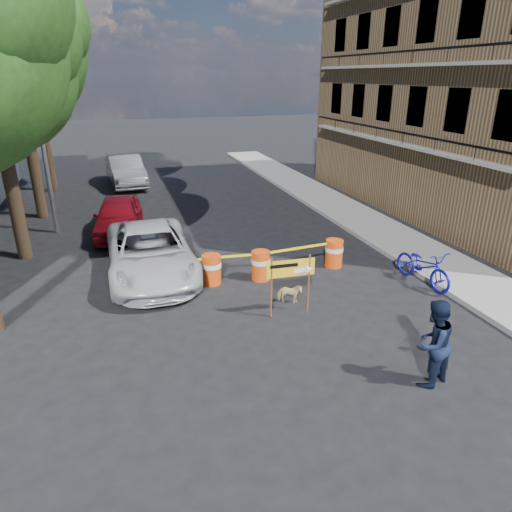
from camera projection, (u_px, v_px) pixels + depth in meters
ground at (285, 328)px, 11.24m from camera, size 120.00×120.00×0.00m
sidewalk_east at (377, 229)px, 18.25m from camera, size 2.40×40.00×0.15m
apartment_building at (485, 70)px, 19.44m from camera, size 8.00×16.00×12.00m
tree_mid_b at (15, 49)px, 17.54m from camera, size 5.67×5.40×9.62m
tree_far at (34, 66)px, 22.16m from camera, size 5.04×4.80×8.84m
streetlamp at (40, 117)px, 16.41m from camera, size 1.25×0.18×8.00m
barrel_far_left at (151, 278)px, 12.86m from camera, size 0.58×0.58×0.90m
barrel_mid_left at (212, 269)px, 13.46m from camera, size 0.58×0.58×0.90m
barrel_mid_right at (261, 265)px, 13.74m from camera, size 0.58×0.58×0.90m
barrel_far_right at (334, 253)px, 14.68m from camera, size 0.58×0.58×0.90m
detour_sign at (296, 273)px, 11.45m from camera, size 1.27×0.24×1.63m
pedestrian at (433, 343)px, 8.89m from camera, size 1.08×0.96×1.84m
bicycle at (426, 250)px, 13.24m from camera, size 0.88×1.21×2.14m
dog at (289, 294)px, 12.36m from camera, size 0.72×0.54×0.56m
suv_white at (150, 252)px, 13.94m from camera, size 2.51×5.42×1.50m
sedan_red at (119, 216)px, 17.67m from camera, size 2.16×4.39×1.44m
sedan_silver at (126, 171)px, 25.49m from camera, size 2.16×5.09×1.63m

